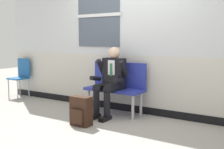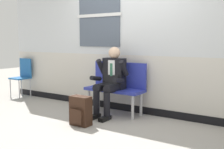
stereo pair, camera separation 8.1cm
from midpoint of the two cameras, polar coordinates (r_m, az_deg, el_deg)
The scene contains 6 objects.
ground_plane at distance 4.79m, azimuth 0.49°, elevation -9.15°, with size 18.00×18.00×0.00m, color #9E9991.
station_wall at distance 5.19m, azimuth 4.56°, elevation 9.69°, with size 6.35×0.17×3.18m.
bench_with_person at distance 5.09m, azimuth 1.42°, elevation -2.03°, with size 1.10×0.42×0.93m.
person_seated at distance 4.91m, azimuth 0.17°, elevation -1.03°, with size 0.57×0.70×1.22m.
backpack at distance 4.43m, azimuth -5.98°, elevation -7.48°, with size 0.33×0.22×0.47m.
folding_chair at distance 6.89m, azimuth -17.51°, elevation 0.10°, with size 0.38×0.38×0.91m.
Camera 2 is at (2.55, -3.83, 1.33)m, focal length 44.58 mm.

